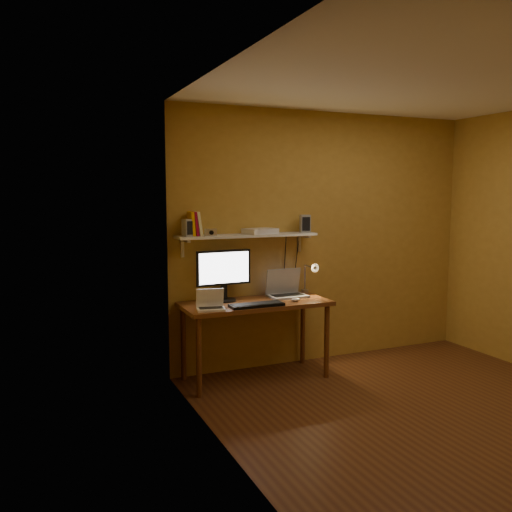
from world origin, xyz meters
name	(u,v)px	position (x,y,z in m)	size (l,w,h in m)	color
room	(431,253)	(0.00, 0.00, 1.30)	(3.44, 3.24, 2.64)	brown
desk	(256,311)	(-0.94, 1.28, 0.66)	(1.40, 0.60, 0.75)	#5E3416
wall_shelf	(248,236)	(-0.94, 1.47, 1.36)	(1.40, 0.25, 0.21)	silver
monitor	(224,273)	(-1.20, 1.43, 1.02)	(0.54, 0.24, 0.49)	black
laptop	(286,289)	(-0.56, 1.41, 0.82)	(0.37, 0.27, 0.27)	gray
netbook	(210,304)	(-1.44, 1.13, 0.80)	(0.27, 0.22, 0.18)	silver
keyboard	(257,305)	(-1.02, 1.08, 0.76)	(0.50, 0.17, 0.03)	black
mouse	(296,299)	(-0.59, 1.15, 0.77)	(0.09, 0.06, 0.03)	silver
desk_lamp	(311,274)	(-0.28, 1.41, 0.96)	(0.09, 0.23, 0.38)	silver
speaker_left	(188,228)	(-1.54, 1.46, 1.45)	(0.09, 0.09, 0.16)	gray
speaker_right	(305,224)	(-0.32, 1.46, 1.46)	(0.10, 0.10, 0.18)	gray
books	(195,224)	(-1.47, 1.49, 1.49)	(0.11, 0.15, 0.22)	#DA9500
shelf_camera	(211,232)	(-1.34, 1.41, 1.41)	(0.11, 0.05, 0.07)	silver
router	(260,231)	(-0.81, 1.48, 1.40)	(0.31, 0.21, 0.05)	silver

